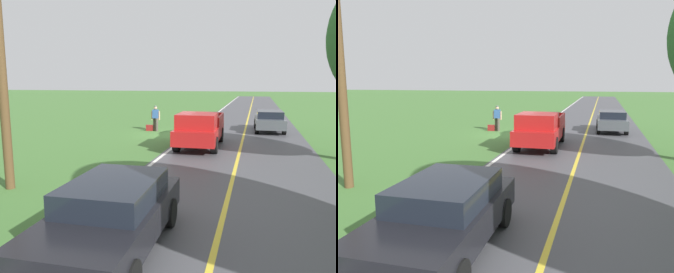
{
  "view_description": "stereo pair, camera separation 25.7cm",
  "coord_description": "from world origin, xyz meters",
  "views": [
    {
      "loc": [
        -4.96,
        20.58,
        3.33
      ],
      "look_at": [
        -2.02,
        9.35,
        1.45
      ],
      "focal_mm": 36.16,
      "sensor_mm": 36.0,
      "label": 1
    },
    {
      "loc": [
        -5.21,
        20.51,
        3.33
      ],
      "look_at": [
        -2.02,
        9.35,
        1.45
      ],
      "focal_mm": 36.16,
      "sensor_mm": 36.0,
      "label": 2
    }
  ],
  "objects": [
    {
      "name": "ground_plane",
      "position": [
        0.0,
        0.0,
        0.0
      ],
      "size": [
        200.0,
        200.0,
        0.0
      ],
      "primitive_type": "plane",
      "color": "#427033"
    },
    {
      "name": "road_surface",
      "position": [
        -4.26,
        0.0,
        0.0
      ],
      "size": [
        7.09,
        120.0,
        0.0
      ],
      "primitive_type": "cube",
      "color": "#47474C",
      "rests_on": "ground"
    },
    {
      "name": "lane_edge_line",
      "position": [
        -0.9,
        0.0,
        0.01
      ],
      "size": [
        0.16,
        117.6,
        0.0
      ],
      "primitive_type": "cube",
      "color": "silver",
      "rests_on": "ground"
    },
    {
      "name": "lane_centre_line",
      "position": [
        -4.26,
        0.0,
        0.01
      ],
      "size": [
        0.14,
        117.6,
        0.0
      ],
      "primitive_type": "cube",
      "color": "gold",
      "rests_on": "ground"
    },
    {
      "name": "hitchhiker_walking",
      "position": [
        1.67,
        -1.43,
        0.98
      ],
      "size": [
        0.62,
        0.51,
        1.75
      ],
      "color": "#4C473D",
      "rests_on": "ground"
    },
    {
      "name": "suitcase_carried",
      "position": [
        2.08,
        -1.33,
        0.21
      ],
      "size": [
        0.47,
        0.23,
        0.41
      ],
      "primitive_type": "cube",
      "rotation": [
        0.0,
        0.0,
        1.63
      ],
      "color": "maroon",
      "rests_on": "ground"
    },
    {
      "name": "pickup_truck_passing",
      "position": [
        -2.2,
        3.6,
        0.97
      ],
      "size": [
        2.18,
        5.44,
        1.82
      ],
      "color": "#B21919",
      "rests_on": "ground"
    },
    {
      "name": "sedan_ahead_same_lane",
      "position": [
        -2.29,
        14.72,
        0.75
      ],
      "size": [
        2.02,
        4.45,
        1.41
      ],
      "color": "black",
      "rests_on": "ground"
    },
    {
      "name": "sedan_near_oncoming",
      "position": [
        -5.85,
        -3.21,
        0.75
      ],
      "size": [
        2.02,
        4.45,
        1.41
      ],
      "color": "#4C5156",
      "rests_on": "ground"
    },
    {
      "name": "utility_pole_roadside",
      "position": [
        2.47,
        11.89,
        4.1
      ],
      "size": [
        0.28,
        0.28,
        8.21
      ],
      "primitive_type": "cylinder",
      "color": "brown",
      "rests_on": "ground"
    }
  ]
}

